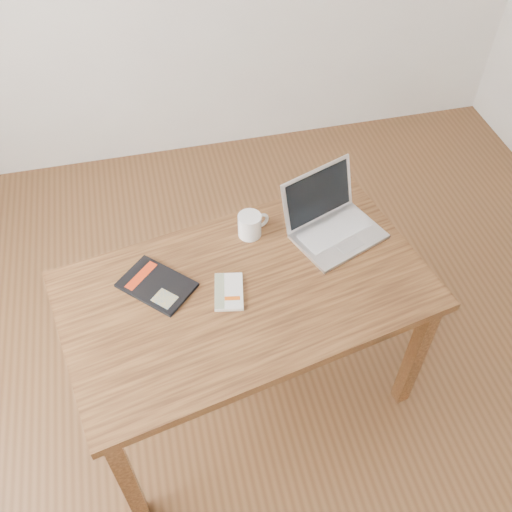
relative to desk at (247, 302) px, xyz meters
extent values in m
plane|color=brown|center=(0.13, -0.13, -0.66)|extent=(4.00, 4.00, 0.00)
cube|color=brown|center=(0.00, 0.00, 0.07)|extent=(1.48, 1.02, 0.04)
cube|color=brown|center=(-0.55, -0.44, -0.31)|extent=(0.07, 0.07, 0.71)
cube|color=brown|center=(0.67, -0.21, -0.31)|extent=(0.07, 0.07, 0.71)
cube|color=brown|center=(-0.67, 0.21, -0.31)|extent=(0.07, 0.07, 0.71)
cube|color=brown|center=(0.55, 0.44, -0.31)|extent=(0.07, 0.07, 0.71)
cube|color=silver|center=(-0.07, -0.01, 0.10)|extent=(0.13, 0.19, 0.01)
cube|color=white|center=(-0.07, -0.01, 0.10)|extent=(0.13, 0.18, 0.01)
cube|color=gray|center=(-0.10, 0.00, 0.10)|extent=(0.07, 0.17, 0.00)
cube|color=#D6550F|center=(-0.06, -0.05, 0.10)|extent=(0.06, 0.03, 0.00)
cube|color=black|center=(-0.32, 0.09, 0.10)|extent=(0.31, 0.31, 0.01)
cube|color=#B3290C|center=(-0.37, 0.14, 0.10)|extent=(0.13, 0.13, 0.00)
cube|color=gray|center=(-0.30, 0.01, 0.10)|extent=(0.10, 0.10, 0.00)
cube|color=silver|center=(0.42, 0.17, 0.10)|extent=(0.40, 0.34, 0.02)
cube|color=silver|center=(0.41, 0.19, 0.11)|extent=(0.31, 0.22, 0.00)
cube|color=#BCBCC1|center=(0.44, 0.10, 0.11)|extent=(0.11, 0.08, 0.00)
cube|color=silver|center=(0.36, 0.30, 0.21)|extent=(0.34, 0.18, 0.22)
cube|color=black|center=(0.36, 0.30, 0.21)|extent=(0.30, 0.16, 0.19)
cylinder|color=white|center=(0.07, 0.27, 0.14)|extent=(0.09, 0.09, 0.10)
cylinder|color=black|center=(0.07, 0.27, 0.19)|extent=(0.08, 0.08, 0.01)
torus|color=white|center=(0.12, 0.28, 0.14)|extent=(0.07, 0.03, 0.07)
camera|label=1|loc=(-0.27, -1.29, 1.75)|focal=40.00mm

